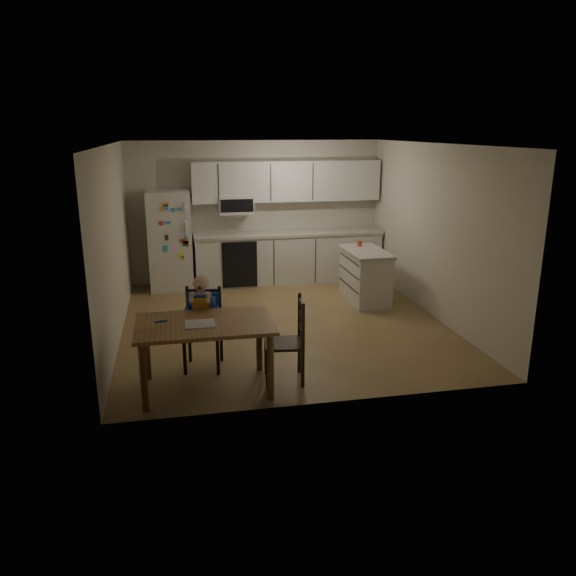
% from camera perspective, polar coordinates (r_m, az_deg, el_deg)
% --- Properties ---
extents(room, '(4.52, 5.01, 2.51)m').
position_cam_1_polar(room, '(8.25, -1.17, 5.79)').
color(room, olive).
rests_on(room, ground).
extents(refrigerator, '(0.72, 0.70, 1.70)m').
position_cam_1_polar(refrigerator, '(9.84, -11.90, 4.74)').
color(refrigerator, silver).
rests_on(refrigerator, ground).
extents(kitchen_run, '(3.37, 0.62, 2.15)m').
position_cam_1_polar(kitchen_run, '(10.11, -0.17, 5.54)').
color(kitchen_run, silver).
rests_on(kitchen_run, ground).
extents(kitchen_island, '(0.59, 1.13, 0.84)m').
position_cam_1_polar(kitchen_island, '(9.10, 7.85, 1.26)').
color(kitchen_island, silver).
rests_on(kitchen_island, ground).
extents(red_cup, '(0.07, 0.07, 0.09)m').
position_cam_1_polar(red_cup, '(9.29, 7.30, 4.50)').
color(red_cup, '#C0391B').
rests_on(red_cup, kitchen_island).
extents(dining_table, '(1.42, 0.91, 0.76)m').
position_cam_1_polar(dining_table, '(5.94, -8.44, -4.39)').
color(dining_table, brown).
rests_on(dining_table, ground).
extents(napkin, '(0.30, 0.26, 0.01)m').
position_cam_1_polar(napkin, '(5.84, -8.94, -3.63)').
color(napkin, silver).
rests_on(napkin, dining_table).
extents(toddler_spoon, '(0.12, 0.06, 0.02)m').
position_cam_1_polar(toddler_spoon, '(6.00, -12.89, -3.31)').
color(toddler_spoon, '#1246B5').
rests_on(toddler_spoon, dining_table).
extents(chair_booster, '(0.48, 0.48, 1.10)m').
position_cam_1_polar(chair_booster, '(6.52, -8.69, -2.46)').
color(chair_booster, black).
rests_on(chair_booster, ground).
extents(chair_side, '(0.47, 0.47, 0.95)m').
position_cam_1_polar(chair_side, '(6.13, 0.45, -4.76)').
color(chair_side, black).
rests_on(chair_side, ground).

